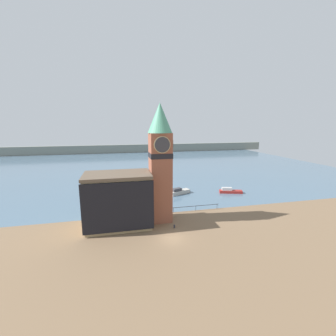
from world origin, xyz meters
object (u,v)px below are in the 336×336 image
(boat_far, at_px, (230,191))
(mooring_bollard_near, at_px, (174,226))
(pier_building, at_px, (118,200))
(boat_near, at_px, (179,192))
(clock_tower, at_px, (160,160))

(boat_far, height_order, mooring_bollard_near, boat_far)
(pier_building, bearing_deg, boat_near, 44.92)
(boat_far, bearing_deg, pier_building, -138.41)
(clock_tower, xyz_separation_m, mooring_bollard_near, (1.66, -3.87, -10.95))
(boat_near, bearing_deg, mooring_bollard_near, -129.84)
(boat_near, height_order, boat_far, boat_near)
(clock_tower, bearing_deg, pier_building, -173.67)
(boat_near, distance_m, boat_far, 13.25)
(pier_building, bearing_deg, clock_tower, 6.33)
(clock_tower, bearing_deg, boat_near, 61.99)
(pier_building, relative_size, mooring_bollard_near, 18.16)
(boat_far, bearing_deg, mooring_bollard_near, -122.99)
(clock_tower, xyz_separation_m, boat_far, (20.73, 12.36, -10.76))
(boat_far, xyz_separation_m, mooring_bollard_near, (-19.07, -16.23, -0.19))
(pier_building, distance_m, boat_far, 31.53)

